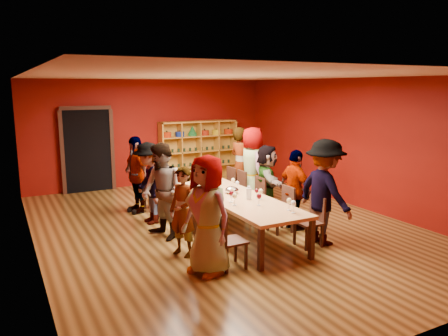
{
  "coord_description": "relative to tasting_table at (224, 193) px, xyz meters",
  "views": [
    {
      "loc": [
        -3.93,
        -7.51,
        2.8
      ],
      "look_at": [
        0.16,
        0.29,
        1.15
      ],
      "focal_mm": 35.0,
      "sensor_mm": 36.0,
      "label": 1
    }
  ],
  "objects": [
    {
      "name": "room_shell",
      "position": [
        0.0,
        0.0,
        0.8
      ],
      "size": [
        7.1,
        9.1,
        3.04
      ],
      "color": "#4F3414",
      "rests_on": "ground"
    },
    {
      "name": "tasting_table",
      "position": [
        0.0,
        0.0,
        0.0
      ],
      "size": [
        1.1,
        4.5,
        0.75
      ],
      "color": "tan",
      "rests_on": "ground"
    },
    {
      "name": "doorway",
      "position": [
        -1.8,
        4.43,
        0.42
      ],
      "size": [
        1.4,
        0.17,
        2.3
      ],
      "color": "black",
      "rests_on": "ground"
    },
    {
      "name": "shelving_unit",
      "position": [
        1.4,
        4.32,
        0.28
      ],
      "size": [
        2.4,
        0.4,
        1.8
      ],
      "color": "#C48B2C",
      "rests_on": "ground"
    },
    {
      "name": "chair_person_left_0",
      "position": [
        -0.91,
        -1.84,
        -0.2
      ],
      "size": [
        0.42,
        0.42,
        0.89
      ],
      "color": "black",
      "rests_on": "ground"
    },
    {
      "name": "person_left_0",
      "position": [
        -1.24,
        -1.84,
        0.21
      ],
      "size": [
        0.75,
        1.0,
        1.82
      ],
      "primitive_type": "imported",
      "rotation": [
        0.0,
        0.0,
        -1.24
      ],
      "color": "silver",
      "rests_on": "ground"
    },
    {
      "name": "chair_person_left_1",
      "position": [
        -0.91,
        -1.02,
        -0.2
      ],
      "size": [
        0.42,
        0.42,
        0.89
      ],
      "color": "black",
      "rests_on": "ground"
    },
    {
      "name": "person_left_1",
      "position": [
        -1.29,
        -1.02,
        0.06
      ],
      "size": [
        0.59,
        0.67,
        1.51
      ],
      "primitive_type": "imported",
      "rotation": [
        0.0,
        0.0,
        -1.14
      ],
      "color": "#151F3B",
      "rests_on": "ground"
    },
    {
      "name": "chair_person_left_2",
      "position": [
        -0.91,
        -0.07,
        -0.2
      ],
      "size": [
        0.42,
        0.42,
        0.89
      ],
      "color": "black",
      "rests_on": "ground"
    },
    {
      "name": "person_left_2",
      "position": [
        -1.31,
        -0.07,
        0.2
      ],
      "size": [
        0.63,
        0.95,
        1.79
      ],
      "primitive_type": "imported",
      "rotation": [
        0.0,
        0.0,
        -1.38
      ],
      "color": "#4C4C51",
      "rests_on": "ground"
    },
    {
      "name": "chair_person_left_3",
      "position": [
        -0.91,
        0.95,
        -0.2
      ],
      "size": [
        0.42,
        0.42,
        0.89
      ],
      "color": "black",
      "rests_on": "ground"
    },
    {
      "name": "person_left_3",
      "position": [
        -1.23,
        0.95,
        0.15
      ],
      "size": [
        0.46,
        1.1,
        1.69
      ],
      "primitive_type": "imported",
      "rotation": [
        0.0,
        0.0,
        -1.56
      ],
      "color": "#5B8CBC",
      "rests_on": "ground"
    },
    {
      "name": "chair_person_left_4",
      "position": [
        -0.91,
        1.86,
        -0.2
      ],
      "size": [
        0.42,
        0.42,
        0.89
      ],
      "color": "black",
      "rests_on": "ground"
    },
    {
      "name": "person_left_4",
      "position": [
        -1.23,
        1.86,
        0.16
      ],
      "size": [
        0.62,
        1.07,
        1.73
      ],
      "primitive_type": "imported",
      "rotation": [
        0.0,
        0.0,
        -1.41
      ],
      "color": "#6280C9",
      "rests_on": "ground"
    },
    {
      "name": "chair_person_right_0",
      "position": [
        0.91,
        -1.66,
        -0.2
      ],
      "size": [
        0.42,
        0.42,
        0.89
      ],
      "color": "black",
      "rests_on": "ground"
    },
    {
      "name": "person_right_0",
      "position": [
        1.17,
        -1.66,
        0.25
      ],
      "size": [
        0.54,
        1.24,
        1.9
      ],
      "primitive_type": "imported",
      "rotation": [
        0.0,
        0.0,
        1.6
      ],
      "color": "#4D4D52",
      "rests_on": "ground"
    },
    {
      "name": "chair_person_right_1",
      "position": [
        0.91,
        -0.78,
        -0.2
      ],
      "size": [
        0.42,
        0.42,
        0.89
      ],
      "color": "black",
      "rests_on": "ground"
    },
    {
      "name": "person_right_1",
      "position": [
        1.18,
        -0.78,
        0.1
      ],
      "size": [
        0.44,
        0.94,
        1.6
      ],
      "primitive_type": "imported",
      "rotation": [
        0.0,
        0.0,
        1.58
      ],
      "color": "pink",
      "rests_on": "ground"
    },
    {
      "name": "chair_person_right_2",
      "position": [
        0.91,
        0.23,
        -0.2
      ],
      "size": [
        0.42,
        0.42,
        0.89
      ],
      "color": "black",
      "rests_on": "ground"
    },
    {
      "name": "person_right_2",
      "position": [
        1.18,
        0.23,
        0.09
      ],
      "size": [
        0.99,
        1.5,
        1.57
      ],
      "primitive_type": "imported",
      "rotation": [
        0.0,
        0.0,
        1.14
      ],
      "color": "#131B34",
      "rests_on": "ground"
    },
    {
      "name": "chair_person_right_3",
      "position": [
        0.91,
        1.04,
        -0.2
      ],
      "size": [
        0.42,
        0.42,
        0.89
      ],
      "color": "black",
      "rests_on": "ground"
    },
    {
      "name": "person_right_3",
      "position": [
        1.3,
        1.04,
        0.24
      ],
      "size": [
        0.64,
        0.99,
        1.88
      ],
      "primitive_type": "imported",
      "rotation": [
        0.0,
        0.0,
        1.41
      ],
      "color": "pink",
      "rests_on": "ground"
    },
    {
      "name": "chair_person_right_4",
      "position": [
        0.91,
        1.55,
        -0.2
      ],
      "size": [
        0.42,
        0.42,
        0.89
      ],
      "color": "black",
      "rests_on": "ground"
    },
    {
      "name": "person_right_4",
      "position": [
        1.27,
        1.55,
        0.22
      ],
      "size": [
        0.56,
        0.72,
        1.84
      ],
      "primitive_type": "imported",
      "rotation": [
        0.0,
        0.0,
        1.68
      ],
      "color": "silver",
      "rests_on": "ground"
    },
    {
      "name": "wine_glass_0",
      "position": [
        0.29,
        0.9,
        0.19
      ],
      "size": [
        0.08,
        0.08,
        0.19
      ],
      "color": "silver",
      "rests_on": "tasting_table"
    },
    {
      "name": "wine_glass_1",
      "position": [
        0.28,
        -0.93,
        0.2
      ],
      "size": [
        0.08,
        0.08,
        0.21
      ],
      "color": "silver",
      "rests_on": "tasting_table"
    },
    {
      "name": "wine_glass_2",
      "position": [
        -0.09,
        -0.51,
        0.18
      ],
      "size": [
        0.07,
        0.07,
        0.18
      ],
      "color": "silver",
      "rests_on": "tasting_table"
    },
    {
      "name": "wine_glass_3",
      "position": [
        -0.33,
        -1.06,
        0.21
      ],
      "size": [
        0.09,
        0.09,
        0.22
      ],
      "color": "silver",
      "rests_on": "tasting_table"
    },
    {
      "name": "wine_glass_4",
      "position": [
        0.29,
        -0.04,
        0.18
      ],
      "size": [
        0.07,
        0.07,
        0.18
      ],
      "color": "silver",
      "rests_on": "tasting_table"
    },
    {
      "name": "wine_glass_5",
      "position": [
        0.29,
        1.79,
        0.18
      ],
      "size": [
        0.07,
        0.07,
        0.18
      ],
      "color": "silver",
      "rests_on": "tasting_table"
    },
    {
      "name": "wine_glass_6",
      "position": [
        0.3,
        0.14,
        0.2
      ],
      "size": [
        0.08,
        0.08,
        0.2
      ],
      "color": "silver",
      "rests_on": "tasting_table"
    },
    {
      "name": "wine_glass_7",
      "position": [
        -0.37,
        -0.17,
        0.2
      ],
      "size": [
        0.08,
        0.08,
        0.21
      ],
      "color": "silver",
      "rests_on": "tasting_table"
    },
    {
      "name": "wine_glass_8",
      "position": [
        -0.26,
        0.83,
        0.18
      ],
      "size": [
        0.07,
        0.07,
        0.18
      ],
      "color": "silver",
      "rests_on": "tasting_table"
    },
    {
      "name": "wine_glass_9",
      "position": [
        0.29,
        -1.91,
        0.21
      ],
      "size": [
        0.09,
        0.09,
        0.22
      ],
      "color": "silver",
      "rests_on": "tasting_table"
    },
    {
      "name": "wine_glass_10",
      "position": [
        0.09,
        0.4,
        0.19
      ],
      "size": [
        0.08,
        0.08,
        0.19
      ],
      "color": "silver",
      "rests_on": "tasting_table"
    },
    {
      "name": "wine_glass_11",
      "position": [
        -0.37,
        1.78,
        0.21
      ],
      "size": [
        0.09,
        0.09,
        0.22
      ],
      "color": "silver",
      "rests_on": "tasting_table"
    },
    {
      "name": "wine_glass_12",
      "position": [
        0.26,
        -0.82,
        0.19
      ],
      "size": [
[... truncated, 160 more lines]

